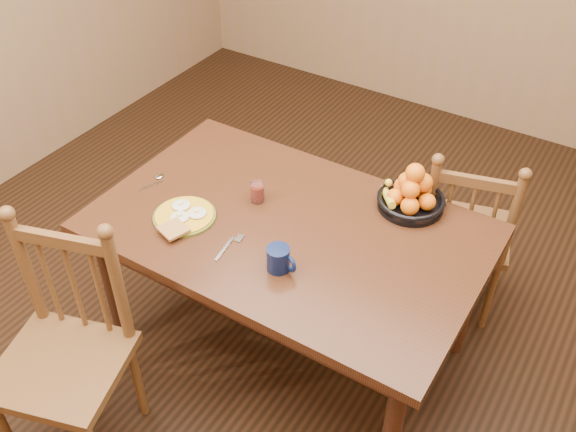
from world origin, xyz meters
The scene contains 10 objects.
room centered at (0.00, 0.00, 1.35)m, with size 4.52×5.02×2.72m.
dining_table centered at (0.00, 0.00, 0.67)m, with size 1.60×1.00×0.75m.
chair_far centered at (0.56, 0.68, 0.46)m, with size 0.52×0.50×0.94m.
chair_near centered at (-0.47, -0.85, 0.50)m, with size 0.58×0.56×1.03m.
breakfast_plate centered at (-0.39, -0.19, 0.76)m, with size 0.26×0.30×0.04m.
fork centered at (-0.13, -0.23, 0.75)m, with size 0.05×0.18×0.00m.
spoon centered at (-0.67, -0.05, 0.75)m, with size 0.06×0.16×0.01m.
coffee_mug centered at (0.11, -0.23, 0.80)m, with size 0.13×0.09×0.10m.
juice_glass centered at (-0.20, 0.07, 0.79)m, with size 0.06×0.06×0.09m.
fruit_bowl centered at (0.37, 0.38, 0.82)m, with size 0.29×0.29×0.22m.
Camera 1 is at (1.07, -1.71, 2.47)m, focal length 40.00 mm.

